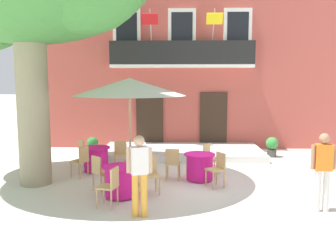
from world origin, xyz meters
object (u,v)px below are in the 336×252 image
(cafe_table_middle, at_px, (200,167))
(pedestrian_mid_plaza, at_px, (139,171))
(cafe_chair_middle_2, at_px, (173,162))
(cafe_chair_front_2, at_px, (84,151))
(cafe_chair_near_tree_1, at_px, (110,184))
(ground_planter_right, at_px, (272,146))
(cafe_chair_front_1, at_px, (121,153))
(cafe_chair_near_tree_0, at_px, (100,171))
(pedestrian_near_entrance, at_px, (323,168))
(cafe_table_front, at_px, (96,159))
(cafe_chair_near_tree_2, at_px, (150,173))
(cafe_chair_middle_1, at_px, (210,157))
(cafe_table_near_tree, at_px, (121,181))
(cafe_chair_middle_0, at_px, (218,167))
(ground_planter_left, at_px, (93,145))
(cafe_chair_front_0, at_px, (81,159))
(cafe_umbrella, at_px, (130,87))

(cafe_table_middle, xyz_separation_m, pedestrian_mid_plaza, (-1.38, -2.77, 0.57))
(cafe_chair_middle_2, distance_m, cafe_chair_front_2, 3.23)
(cafe_chair_near_tree_1, bearing_deg, ground_planter_right, 48.38)
(cafe_chair_middle_2, relative_size, cafe_chair_front_1, 1.00)
(cafe_chair_near_tree_0, relative_size, pedestrian_near_entrance, 0.54)
(cafe_chair_near_tree_1, bearing_deg, cafe_table_front, 108.29)
(cafe_chair_near_tree_0, relative_size, cafe_chair_near_tree_2, 1.00)
(cafe_chair_front_2, xyz_separation_m, pedestrian_mid_plaza, (2.25, -4.23, 0.43))
(cafe_chair_middle_1, bearing_deg, cafe_chair_front_1, 171.13)
(cafe_chair_near_tree_1, xyz_separation_m, cafe_chair_near_tree_2, (0.79, 1.05, 0.00))
(cafe_chair_near_tree_0, xyz_separation_m, cafe_chair_middle_2, (1.82, 1.06, 0.00))
(cafe_table_front, relative_size, pedestrian_mid_plaza, 0.51)
(cafe_table_near_tree, relative_size, cafe_table_front, 1.00)
(cafe_chair_front_1, bearing_deg, ground_planter_right, 22.22)
(cafe_chair_middle_0, distance_m, cafe_chair_middle_2, 1.34)
(cafe_chair_middle_0, bearing_deg, ground_planter_left, 137.73)
(pedestrian_mid_plaza, bearing_deg, cafe_table_middle, 63.49)
(cafe_chair_near_tree_2, xyz_separation_m, cafe_chair_front_1, (-1.11, 2.32, 0.00))
(cafe_chair_front_0, height_order, pedestrian_mid_plaza, pedestrian_mid_plaza)
(cafe_chair_middle_0, height_order, ground_planter_left, cafe_chair_middle_0)
(cafe_chair_near_tree_0, bearing_deg, cafe_chair_middle_2, 30.34)
(cafe_chair_middle_1, height_order, cafe_umbrella, cafe_umbrella)
(cafe_chair_front_0, distance_m, cafe_umbrella, 2.72)
(cafe_chair_near_tree_2, relative_size, cafe_table_middle, 1.05)
(cafe_table_near_tree, relative_size, pedestrian_near_entrance, 0.51)
(cafe_chair_middle_2, bearing_deg, cafe_chair_middle_1, 31.84)
(cafe_chair_middle_0, bearing_deg, ground_planter_right, 58.22)
(cafe_chair_middle_0, relative_size, cafe_chair_front_2, 1.00)
(cafe_chair_near_tree_0, xyz_separation_m, cafe_umbrella, (0.72, 0.44, 2.08))
(cafe_table_near_tree, height_order, cafe_table_front, same)
(cafe_chair_near_tree_0, bearing_deg, pedestrian_near_entrance, -14.09)
(cafe_umbrella, distance_m, pedestrian_near_entrance, 4.94)
(ground_planter_right, bearing_deg, pedestrian_mid_plaza, -124.99)
(cafe_chair_middle_0, bearing_deg, pedestrian_mid_plaza, -130.16)
(cafe_chair_near_tree_1, distance_m, pedestrian_mid_plaza, 0.95)
(cafe_chair_front_2, xyz_separation_m, ground_planter_left, (-0.16, 1.76, -0.14))
(cafe_chair_near_tree_2, bearing_deg, cafe_table_near_tree, -155.92)
(cafe_umbrella, bearing_deg, pedestrian_near_entrance, -21.53)
(ground_planter_left, bearing_deg, cafe_chair_front_0, -82.50)
(cafe_chair_front_2, relative_size, ground_planter_right, 1.25)
(cafe_chair_front_1, height_order, cafe_umbrella, cafe_umbrella)
(cafe_table_middle, bearing_deg, ground_planter_right, 48.90)
(cafe_chair_near_tree_0, relative_size, cafe_chair_middle_2, 1.00)
(cafe_table_middle, bearing_deg, ground_planter_left, 139.60)
(ground_planter_right, bearing_deg, cafe_chair_middle_0, -121.78)
(cafe_chair_front_1, distance_m, ground_planter_left, 2.55)
(cafe_chair_near_tree_2, xyz_separation_m, cafe_table_middle, (1.29, 1.22, -0.14))
(cafe_chair_near_tree_2, xyz_separation_m, cafe_chair_middle_2, (0.53, 1.22, 0.00))
(cafe_table_near_tree, distance_m, cafe_chair_near_tree_2, 0.77)
(cafe_chair_near_tree_0, distance_m, cafe_chair_middle_0, 3.04)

